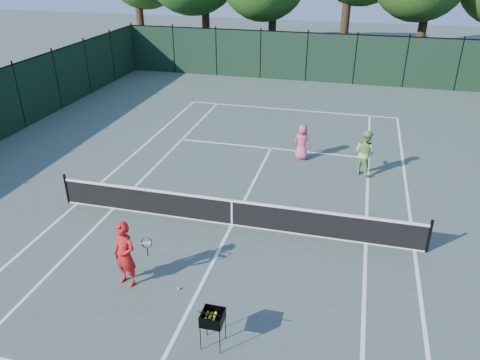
% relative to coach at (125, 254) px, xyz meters
% --- Properties ---
extents(ground, '(90.00, 90.00, 0.00)m').
position_rel_coach_xyz_m(ground, '(1.86, 3.41, -0.91)').
color(ground, '#44524A').
rests_on(ground, ground).
extents(sideline_doubles_left, '(0.10, 23.77, 0.01)m').
position_rel_coach_xyz_m(sideline_doubles_left, '(-3.62, 3.41, -0.91)').
color(sideline_doubles_left, white).
rests_on(sideline_doubles_left, ground).
extents(sideline_doubles_right, '(0.10, 23.77, 0.01)m').
position_rel_coach_xyz_m(sideline_doubles_right, '(7.35, 3.41, -0.91)').
color(sideline_doubles_right, white).
rests_on(sideline_doubles_right, ground).
extents(sideline_singles_left, '(0.10, 23.77, 0.01)m').
position_rel_coach_xyz_m(sideline_singles_left, '(-2.25, 3.41, -0.91)').
color(sideline_singles_left, white).
rests_on(sideline_singles_left, ground).
extents(sideline_singles_right, '(0.10, 23.77, 0.01)m').
position_rel_coach_xyz_m(sideline_singles_right, '(5.98, 3.41, -0.91)').
color(sideline_singles_right, white).
rests_on(sideline_singles_right, ground).
extents(baseline_far, '(10.97, 0.10, 0.01)m').
position_rel_coach_xyz_m(baseline_far, '(1.86, 15.29, -0.91)').
color(baseline_far, white).
rests_on(baseline_far, ground).
extents(service_line_far, '(8.23, 0.10, 0.01)m').
position_rel_coach_xyz_m(service_line_far, '(1.86, 9.81, -0.91)').
color(service_line_far, white).
rests_on(service_line_far, ground).
extents(center_service_line, '(0.10, 12.80, 0.01)m').
position_rel_coach_xyz_m(center_service_line, '(1.86, 3.41, -0.91)').
color(center_service_line, white).
rests_on(center_service_line, ground).
extents(tennis_net, '(11.69, 0.09, 1.06)m').
position_rel_coach_xyz_m(tennis_net, '(1.86, 3.41, -0.43)').
color(tennis_net, black).
rests_on(tennis_net, ground).
extents(fence_far, '(24.00, 0.05, 3.00)m').
position_rel_coach_xyz_m(fence_far, '(1.86, 21.41, 0.59)').
color(fence_far, black).
rests_on(fence_far, ground).
extents(coach, '(1.06, 0.60, 1.82)m').
position_rel_coach_xyz_m(coach, '(0.00, 0.00, 0.00)').
color(coach, red).
rests_on(coach, ground).
extents(player_pink, '(0.81, 0.62, 1.47)m').
position_rel_coach_xyz_m(player_pink, '(3.29, 9.05, -0.18)').
color(player_pink, '#D64B73').
rests_on(player_pink, ground).
extents(player_green, '(1.09, 1.06, 1.77)m').
position_rel_coach_xyz_m(player_green, '(5.77, 8.22, -0.02)').
color(player_green, '#8DBB5D').
rests_on(player_green, ground).
extents(ball_hopper, '(0.49, 0.49, 0.91)m').
position_rel_coach_xyz_m(ball_hopper, '(2.77, -1.44, -0.15)').
color(ball_hopper, black).
rests_on(ball_hopper, ground).
extents(loose_ball_midcourt, '(0.07, 0.07, 0.07)m').
position_rel_coach_xyz_m(loose_ball_midcourt, '(1.36, 0.08, -0.88)').
color(loose_ball_midcourt, yellow).
rests_on(loose_ball_midcourt, ground).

